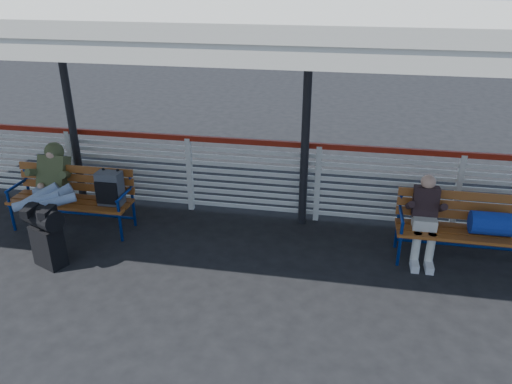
% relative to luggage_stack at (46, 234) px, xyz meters
% --- Properties ---
extents(ground, '(60.00, 60.00, 0.00)m').
position_rel_luggage_stack_xyz_m(ground, '(1.32, 0.03, -0.46)').
color(ground, black).
rests_on(ground, ground).
extents(fence, '(12.08, 0.08, 1.24)m').
position_rel_luggage_stack_xyz_m(fence, '(1.32, 1.93, 0.20)').
color(fence, silver).
rests_on(fence, ground).
extents(canopy, '(12.60, 3.60, 3.16)m').
position_rel_luggage_stack_xyz_m(canopy, '(1.32, 0.89, 2.58)').
color(canopy, silver).
rests_on(canopy, ground).
extents(luggage_stack, '(0.58, 0.46, 0.84)m').
position_rel_luggage_stack_xyz_m(luggage_stack, '(0.00, 0.00, 0.00)').
color(luggage_stack, black).
rests_on(luggage_stack, ground).
extents(bench_left, '(1.80, 0.56, 0.96)m').
position_rel_luggage_stack_xyz_m(bench_left, '(0.03, 1.03, 0.15)').
color(bench_left, '#92441C').
rests_on(bench_left, ground).
extents(bench_right, '(1.80, 0.56, 0.92)m').
position_rel_luggage_stack_xyz_m(bench_right, '(5.42, 1.09, 0.12)').
color(bench_right, '#92441C').
rests_on(bench_right, ground).
extents(traveler_man, '(0.94, 1.64, 0.77)m').
position_rel_luggage_stack_xyz_m(traveler_man, '(-0.35, 0.69, 0.25)').
color(traveler_man, '#99ABCE').
rests_on(traveler_man, ground).
extents(companion_person, '(0.32, 0.66, 1.15)m').
position_rel_luggage_stack_xyz_m(companion_person, '(4.77, 1.07, 0.14)').
color(companion_person, beige).
rests_on(companion_person, ground).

